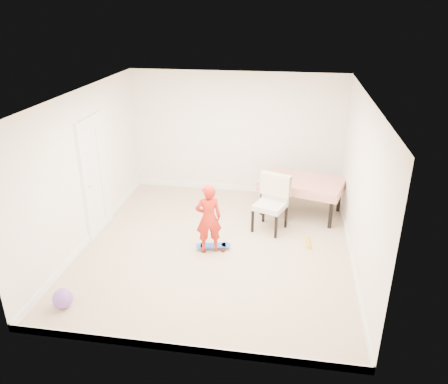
% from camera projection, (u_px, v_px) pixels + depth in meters
% --- Properties ---
extents(ground, '(5.00, 5.00, 0.00)m').
position_uv_depth(ground, '(216.00, 247.00, 7.51)').
color(ground, tan).
rests_on(ground, ground).
extents(ceiling, '(4.50, 5.00, 0.04)m').
position_uv_depth(ceiling, '(215.00, 97.00, 6.48)').
color(ceiling, white).
rests_on(ceiling, wall_back).
extents(wall_back, '(4.50, 0.04, 2.60)m').
position_uv_depth(wall_back, '(236.00, 134.00, 9.24)').
color(wall_back, white).
rests_on(wall_back, ground).
extents(wall_front, '(4.50, 0.04, 2.60)m').
position_uv_depth(wall_front, '(176.00, 259.00, 4.75)').
color(wall_front, white).
rests_on(wall_front, ground).
extents(wall_left, '(0.04, 5.00, 2.60)m').
position_uv_depth(wall_left, '(85.00, 169.00, 7.31)').
color(wall_left, white).
rests_on(wall_left, ground).
extents(wall_right, '(0.04, 5.00, 2.60)m').
position_uv_depth(wall_right, '(359.00, 185.00, 6.67)').
color(wall_right, white).
rests_on(wall_right, ground).
extents(door, '(0.11, 0.94, 2.11)m').
position_uv_depth(door, '(95.00, 178.00, 7.69)').
color(door, white).
rests_on(door, ground).
extents(baseboard_back, '(4.50, 0.02, 0.12)m').
position_uv_depth(baseboard_back, '(236.00, 188.00, 9.74)').
color(baseboard_back, white).
rests_on(baseboard_back, ground).
extents(baseboard_front, '(4.50, 0.02, 0.12)m').
position_uv_depth(baseboard_front, '(181.00, 348.00, 5.24)').
color(baseboard_front, white).
rests_on(baseboard_front, ground).
extents(baseboard_left, '(0.02, 5.00, 0.12)m').
position_uv_depth(baseboard_left, '(93.00, 234.00, 7.81)').
color(baseboard_left, white).
rests_on(baseboard_left, ground).
extents(baseboard_right, '(0.02, 5.00, 0.12)m').
position_uv_depth(baseboard_right, '(351.00, 255.00, 7.17)').
color(baseboard_right, white).
rests_on(baseboard_right, ground).
extents(dining_table, '(1.73, 1.34, 0.72)m').
position_uv_depth(dining_table, '(301.00, 196.00, 8.58)').
color(dining_table, '#A92209').
rests_on(dining_table, ground).
extents(dining_chair, '(0.76, 0.80, 1.04)m').
position_uv_depth(dining_chair, '(270.00, 204.00, 7.87)').
color(dining_chair, silver).
rests_on(dining_chair, ground).
extents(skateboard, '(0.63, 0.34, 0.09)m').
position_uv_depth(skateboard, '(213.00, 247.00, 7.41)').
color(skateboard, blue).
rests_on(skateboard, ground).
extents(child, '(0.50, 0.41, 1.18)m').
position_uv_depth(child, '(209.00, 220.00, 7.14)').
color(child, red).
rests_on(child, ground).
extents(balloon, '(0.28, 0.28, 0.28)m').
position_uv_depth(balloon, '(63.00, 299.00, 5.98)').
color(balloon, '#7F4FBF').
rests_on(balloon, ground).
extents(foam_toy, '(0.09, 0.40, 0.06)m').
position_uv_depth(foam_toy, '(308.00, 242.00, 7.60)').
color(foam_toy, gold).
rests_on(foam_toy, ground).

